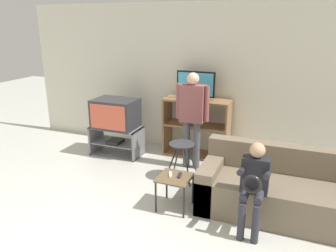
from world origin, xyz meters
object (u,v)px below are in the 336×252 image
at_px(folding_stool, 182,149).
at_px(couch, 281,192).
at_px(person_seated_child, 254,181).
at_px(television_flat, 196,86).
at_px(remote_control_black, 180,175).
at_px(media_shelf, 196,127).
at_px(person_standing_adult, 192,112).
at_px(remote_control_white, 170,174).
at_px(television_main, 116,113).
at_px(tv_stand, 117,141).
at_px(snack_table, 175,181).

xyz_separation_m(folding_stool, couch, (1.44, -0.44, -0.19)).
distance_m(couch, person_seated_child, 0.65).
relative_size(television_flat, remote_control_black, 4.57).
bearing_deg(media_shelf, couch, -43.09).
height_order(television_flat, person_standing_adult, person_standing_adult).
distance_m(remote_control_black, person_standing_adult, 1.33).
bearing_deg(media_shelf, remote_control_white, -83.83).
bearing_deg(remote_control_white, couch, -7.10).
height_order(couch, person_standing_adult, person_standing_adult).
distance_m(television_main, person_seated_child, 2.92).
bearing_deg(tv_stand, person_seated_child, -28.85).
distance_m(remote_control_white, couch, 1.37).
height_order(couch, person_seated_child, person_seated_child).
bearing_deg(snack_table, remote_control_white, 162.58).
bearing_deg(remote_control_black, television_flat, 91.16).
relative_size(media_shelf, remote_control_black, 7.89).
height_order(person_standing_adult, person_seated_child, person_standing_adult).
relative_size(television_main, remote_control_black, 5.16).
xyz_separation_m(tv_stand, couch, (2.83, -0.92, 0.04)).
xyz_separation_m(media_shelf, television_flat, (-0.04, 0.00, 0.72)).
bearing_deg(tv_stand, remote_control_white, -39.76).
distance_m(tv_stand, snack_table, 2.04).
xyz_separation_m(remote_control_black, person_standing_adult, (-0.23, 1.21, 0.49)).
xyz_separation_m(media_shelf, folding_stool, (0.07, -0.97, -0.04)).
bearing_deg(person_seated_child, tv_stand, 151.15).
distance_m(television_main, media_shelf, 1.43).
distance_m(television_main, folding_stool, 1.50).
bearing_deg(folding_stool, person_standing_adult, 89.24).
bearing_deg(remote_control_black, couch, 4.80).
bearing_deg(snack_table, couch, 16.02).
bearing_deg(remote_control_white, television_flat, 75.83).
relative_size(tv_stand, remote_control_white, 6.18).
distance_m(television_main, remote_control_black, 2.08).
xyz_separation_m(snack_table, couch, (1.25, 0.36, -0.09)).
xyz_separation_m(snack_table, remote_control_black, (0.05, 0.04, 0.07)).
height_order(tv_stand, person_seated_child, person_seated_child).
xyz_separation_m(couch, person_standing_adult, (-1.43, 0.90, 0.65)).
xyz_separation_m(media_shelf, remote_control_white, (0.19, -1.75, -0.08)).
xyz_separation_m(television_flat, person_seated_child, (1.26, -1.90, -0.63)).
distance_m(television_flat, couch, 2.30).
xyz_separation_m(television_main, person_standing_adult, (1.40, -0.04, 0.18)).
bearing_deg(remote_control_black, media_shelf, 90.02).
distance_m(folding_stool, person_standing_adult, 0.65).
bearing_deg(remote_control_black, folding_stool, 97.29).
height_order(media_shelf, snack_table, media_shelf).
bearing_deg(person_seated_child, couch, 59.54).
distance_m(snack_table, remote_control_black, 0.09).
distance_m(television_flat, remote_control_black, 1.94).
bearing_deg(media_shelf, folding_stool, -85.98).
distance_m(remote_control_white, person_seated_child, 1.06).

